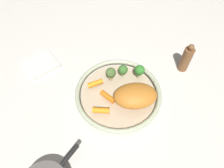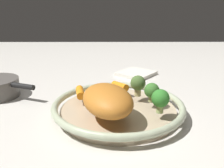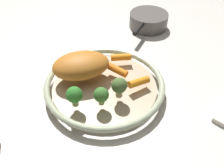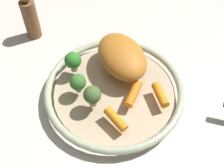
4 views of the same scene
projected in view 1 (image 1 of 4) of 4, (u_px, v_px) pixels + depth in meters
The scene contains 11 objects.
ground_plane at pixel (118, 96), 0.82m from camera, with size 2.58×2.58×0.00m, color beige.
serving_bowl at pixel (118, 93), 0.80m from camera, with size 0.35×0.35×0.04m.
roast_chicken_piece at pixel (135, 96), 0.73m from camera, with size 0.17×0.11×0.07m, color #BC6D24.
baby_carrot_left at pixel (101, 110), 0.72m from camera, with size 0.02×0.02×0.06m, color orange.
baby_carrot_center at pixel (95, 83), 0.80m from camera, with size 0.02×0.02×0.06m, color orange.
baby_carrot_right at pixel (108, 97), 0.76m from camera, with size 0.02×0.02×0.07m, color orange.
broccoli_floret_small at pixel (111, 73), 0.79m from camera, with size 0.04×0.04×0.06m.
broccoli_floret_edge at pixel (139, 70), 0.80m from camera, with size 0.04×0.04×0.06m.
broccoli_floret_mid at pixel (124, 70), 0.81m from camera, with size 0.04×0.04×0.05m.
pepper_mill at pixel (186, 59), 0.85m from camera, with size 0.04×0.04×0.15m.
dish_towel at pixel (42, 64), 0.91m from camera, with size 0.13×0.13×0.01m, color silver.
Camera 1 is at (-0.08, 0.42, 0.70)m, focal length 31.49 mm.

